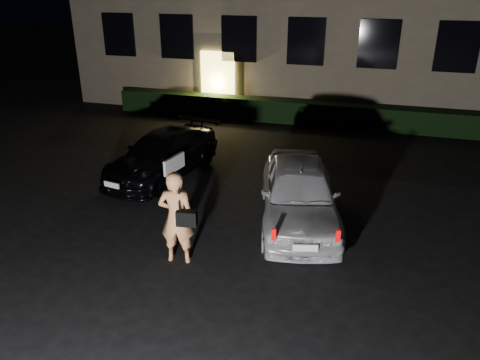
% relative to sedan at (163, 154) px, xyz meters
% --- Properties ---
extents(ground, '(80.00, 80.00, 0.00)m').
position_rel_sedan_xyz_m(ground, '(2.88, -4.31, -0.61)').
color(ground, black).
rests_on(ground, ground).
extents(hedge, '(15.00, 0.70, 0.85)m').
position_rel_sedan_xyz_m(hedge, '(2.88, 6.19, -0.18)').
color(hedge, black).
rests_on(hedge, ground).
extents(sedan, '(2.41, 4.42, 1.21)m').
position_rel_sedan_xyz_m(sedan, '(0.00, 0.00, 0.00)').
color(sedan, black).
rests_on(sedan, ground).
extents(hatch, '(2.63, 4.51, 1.44)m').
position_rel_sedan_xyz_m(hatch, '(4.18, -1.68, 0.11)').
color(hatch, silver).
rests_on(hatch, ground).
extents(man, '(0.84, 0.56, 1.92)m').
position_rel_sedan_xyz_m(man, '(2.18, -3.98, 0.36)').
color(man, '#E3955B').
rests_on(man, ground).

